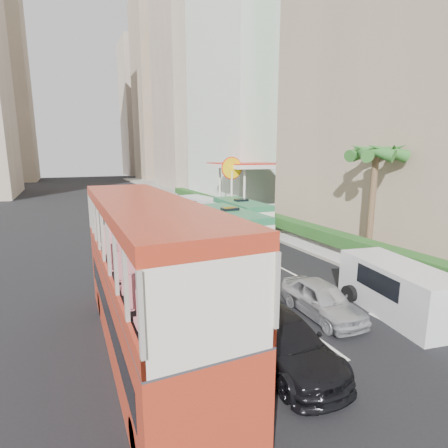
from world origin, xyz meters
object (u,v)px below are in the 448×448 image
van_asset (182,227)px  panel_van_far (200,208)px  minibus_near (230,234)px  shell_station (248,188)px  car_silver_lane_b (321,316)px  car_black (282,361)px  panel_van_near (398,289)px  palm_tree (372,208)px  minibus_far (241,219)px  car_silver_lane_a (208,293)px  double_decker_bus (147,279)px

van_asset → panel_van_far: size_ratio=0.93×
minibus_near → shell_station: size_ratio=0.84×
car_silver_lane_b → minibus_near: (0.23, 9.07, 1.49)m
car_black → minibus_near: bearing=74.7°
panel_van_near → palm_tree: bearing=63.2°
panel_van_near → minibus_near: bearing=115.1°
van_asset → palm_tree: size_ratio=0.78×
car_black → minibus_near: (3.45, 11.10, 1.49)m
van_asset → shell_station: bearing=27.3°
palm_tree → minibus_far: bearing=112.0°
minibus_far → panel_van_far: bearing=91.3°
car_silver_lane_b → panel_van_far: 23.09m
van_asset → shell_station: size_ratio=0.62×
car_silver_lane_b → van_asset: (0.31, 19.21, 0.00)m
car_silver_lane_a → double_decker_bus: bearing=-142.6°
car_black → car_silver_lane_b: bearing=34.2°
van_asset → palm_tree: palm_tree is taller
palm_tree → shell_station: size_ratio=0.80×
panel_van_far → palm_tree: bearing=-87.7°
panel_van_far → minibus_near: bearing=-111.5°
minibus_far → minibus_near: bearing=-122.7°
minibus_far → panel_van_far: size_ratio=1.22×
car_black → van_asset: (3.53, 21.23, 0.00)m
car_silver_lane_a → panel_van_far: 19.93m
minibus_near → panel_van_near: bearing=-76.3°
minibus_far → panel_van_far: minibus_far is taller
double_decker_bus → palm_tree: size_ratio=1.72×
shell_station → van_asset: bearing=-155.5°
car_black → panel_van_near: panel_van_near is taller
panel_van_far → shell_station: size_ratio=0.66×
car_black → minibus_far: minibus_far is taller
palm_tree → car_silver_lane_a: bearing=-179.1°
double_decker_bus → van_asset: size_ratio=2.21×
double_decker_bus → minibus_near: (7.11, 8.85, -1.04)m
double_decker_bus → car_silver_lane_b: bearing=-1.8°
minibus_near → panel_van_far: 14.11m
palm_tree → shell_station: (2.20, 19.00, -0.63)m
shell_station → minibus_far: bearing=-120.9°
palm_tree → shell_station: palm_tree is taller
double_decker_bus → minibus_near: 11.40m
car_silver_lane_a → minibus_near: bearing=45.7°
car_silver_lane_a → shell_station: size_ratio=0.55×
car_silver_lane_b → minibus_near: bearing=91.3°
palm_tree → car_black: bearing=-148.4°
double_decker_bus → palm_tree: (13.80, 4.00, 0.85)m
car_silver_lane_a → panel_van_near: panel_van_near is taller
car_silver_lane_b → double_decker_bus: bearing=-179.1°
palm_tree → minibus_near: bearing=144.1°
van_asset → minibus_far: minibus_far is taller
car_silver_lane_a → minibus_far: (6.50, 9.30, 1.44)m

